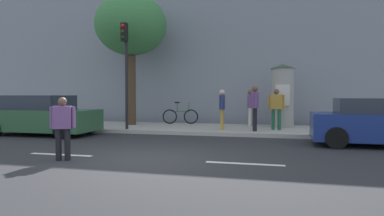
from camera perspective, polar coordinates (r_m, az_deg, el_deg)
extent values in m
plane|color=#2B2B2D|center=(8.56, -7.61, -8.41)|extent=(80.00, 80.00, 0.00)
cube|color=#B2ADA3|center=(15.21, 2.33, -3.49)|extent=(36.00, 4.00, 0.15)
cube|color=silver|center=(9.71, -20.98, -7.26)|extent=(1.80, 0.16, 0.01)
cube|color=silver|center=(7.99, 8.77, -9.15)|extent=(1.80, 0.16, 0.01)
cube|color=gray|center=(20.30, 5.36, 11.04)|extent=(36.00, 5.00, 9.42)
cylinder|color=black|center=(14.54, -10.85, 3.66)|extent=(0.12, 0.12, 3.62)
cube|color=black|center=(14.61, -11.22, 12.29)|extent=(0.24, 0.24, 0.75)
sphere|color=red|center=(14.53, -11.45, 13.28)|extent=(0.16, 0.16, 0.16)
sphere|color=#3C2906|center=(14.49, -11.45, 12.35)|extent=(0.16, 0.16, 0.16)
sphere|color=#07330F|center=(14.45, -11.44, 11.41)|extent=(0.16, 0.16, 0.16)
cylinder|color=#9E9B93|center=(15.61, 14.85, 1.62)|extent=(0.98, 0.98, 2.59)
cone|color=#334C33|center=(15.67, 14.89, 6.73)|extent=(1.08, 1.08, 0.20)
cube|color=silver|center=(15.11, 14.87, 2.10)|extent=(0.59, 0.02, 0.90)
cylinder|color=#4C3826|center=(16.68, -10.08, 2.95)|extent=(0.43, 0.43, 3.33)
ellipsoid|color=#3D7F42|center=(17.02, -10.15, 13.49)|extent=(3.41, 3.41, 2.90)
cylinder|color=black|center=(8.82, -21.36, -5.70)|extent=(0.14, 0.14, 0.77)
cylinder|color=black|center=(8.77, -20.04, -5.73)|extent=(0.14, 0.14, 0.77)
cube|color=#724C84|center=(8.73, -20.76, -1.46)|extent=(0.47, 0.37, 0.54)
cylinder|color=#724C84|center=(8.80, -22.35, -1.46)|extent=(0.09, 0.09, 0.52)
cylinder|color=#724C84|center=(8.67, -19.15, -1.46)|extent=(0.09, 0.09, 0.52)
sphere|color=brown|center=(8.72, -20.79, 1.00)|extent=(0.21, 0.21, 0.21)
cylinder|color=silver|center=(15.95, 9.61, -1.46)|extent=(0.14, 0.14, 0.84)
cylinder|color=silver|center=(15.75, 9.64, -1.51)|extent=(0.14, 0.14, 0.84)
cube|color=#724C84|center=(15.82, 9.64, 1.12)|extent=(0.29, 0.42, 0.60)
cylinder|color=#724C84|center=(16.06, 9.60, 1.13)|extent=(0.09, 0.09, 0.57)
cylinder|color=#724C84|center=(15.58, 9.67, 1.10)|extent=(0.09, 0.09, 0.57)
sphere|color=brown|center=(15.82, 9.65, 2.62)|extent=(0.23, 0.23, 0.23)
cube|color=#B78C33|center=(15.83, 10.29, 1.01)|extent=(0.19, 0.30, 0.36)
cylinder|color=black|center=(13.63, 10.49, -1.95)|extent=(0.14, 0.14, 0.91)
cylinder|color=black|center=(13.84, 10.36, -1.88)|extent=(0.14, 0.14, 0.91)
cube|color=#724C84|center=(13.70, 10.44, 1.31)|extent=(0.32, 0.48, 0.64)
cylinder|color=#724C84|center=(13.44, 10.60, 1.29)|extent=(0.09, 0.09, 0.61)
cylinder|color=#724C84|center=(13.96, 10.30, 1.33)|extent=(0.09, 0.09, 0.61)
sphere|color=brown|center=(13.70, 10.46, 3.16)|extent=(0.25, 0.25, 0.25)
cylinder|color=#1E5938|center=(14.39, 13.37, -1.87)|extent=(0.14, 0.14, 0.85)
cylinder|color=#1E5938|center=(14.39, 14.34, -1.88)|extent=(0.14, 0.14, 0.85)
cube|color=#B78C33|center=(14.36, 13.88, 1.01)|extent=(0.49, 0.25, 0.60)
cylinder|color=#B78C33|center=(14.36, 12.73, 1.02)|extent=(0.09, 0.09, 0.57)
cylinder|color=#B78C33|center=(14.37, 15.03, 1.00)|extent=(0.09, 0.09, 0.57)
sphere|color=brown|center=(14.36, 13.90, 2.67)|extent=(0.23, 0.23, 0.23)
cylinder|color=#B78C33|center=(14.25, 5.03, -1.89)|extent=(0.14, 0.14, 0.83)
cylinder|color=#B78C33|center=(14.04, 5.03, -1.95)|extent=(0.14, 0.14, 0.83)
cube|color=navy|center=(14.12, 5.04, 0.96)|extent=(0.30, 0.45, 0.59)
cylinder|color=navy|center=(14.37, 5.05, 0.98)|extent=(0.09, 0.09, 0.56)
cylinder|color=navy|center=(13.86, 5.04, 0.94)|extent=(0.09, 0.09, 0.56)
sphere|color=beige|center=(14.11, 5.05, 2.62)|extent=(0.23, 0.23, 0.23)
torus|color=black|center=(16.95, -3.72, -1.44)|extent=(0.72, 0.20, 0.72)
torus|color=black|center=(16.86, -0.17, -1.45)|extent=(0.72, 0.20, 0.72)
cylinder|color=#2D5938|center=(16.89, -1.95, -0.60)|extent=(0.93, 0.22, 0.04)
cylinder|color=#2D5938|center=(16.89, -2.49, 0.08)|extent=(0.04, 0.04, 0.45)
cylinder|color=#2D5938|center=(16.85, -0.53, 0.08)|extent=(0.04, 0.04, 0.50)
cube|color=black|center=(16.89, -2.49, 0.93)|extent=(0.25, 0.15, 0.06)
cube|color=#2D5938|center=(14.70, -23.53, -1.83)|extent=(4.26, 1.92, 0.83)
cube|color=#262D38|center=(14.80, -24.21, 0.86)|extent=(2.40, 1.71, 0.55)
cylinder|color=black|center=(16.34, -25.63, -2.44)|extent=(0.64, 0.23, 0.64)
cylinder|color=black|center=(13.12, -20.87, -3.45)|extent=(0.64, 0.23, 0.64)
cylinder|color=black|center=(14.58, -16.78, -2.85)|extent=(0.64, 0.23, 0.64)
cube|color=#262D38|center=(11.87, 28.64, 0.31)|extent=(2.43, 1.64, 0.47)
cylinder|color=black|center=(10.88, 22.95, -4.60)|extent=(0.64, 0.23, 0.64)
cylinder|color=black|center=(12.53, 21.93, -3.72)|extent=(0.64, 0.23, 0.64)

